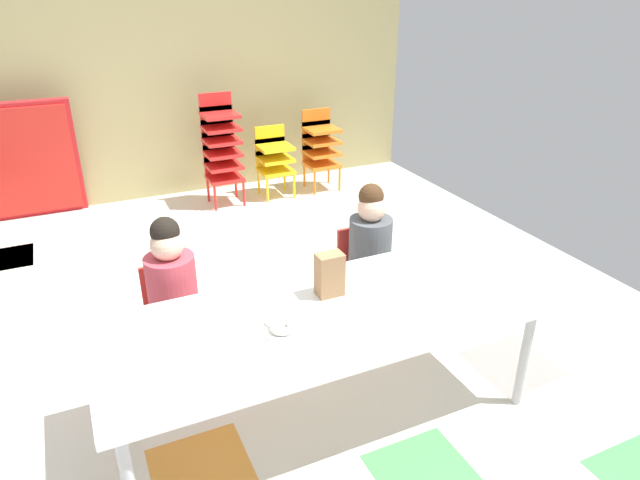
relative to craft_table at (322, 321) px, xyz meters
name	(u,v)px	position (x,y,z in m)	size (l,w,h in m)	color
ground_plane	(237,340)	(-0.21, 0.79, -0.56)	(5.46, 5.51, 0.02)	silver
back_wall	(139,62)	(-0.20, 3.55, 0.74)	(5.46, 0.10, 2.57)	tan
craft_table	(322,321)	(0.00, 0.00, 0.00)	(2.07, 0.84, 0.59)	white
seated_child_near_camera	(171,283)	(-0.57, 0.65, 0.01)	(0.32, 0.32, 0.92)	red
seated_child_middle_seat	(370,242)	(0.62, 0.65, 0.01)	(0.34, 0.34, 0.92)	red
kid_chair_red_stack	(221,144)	(0.38, 3.05, 0.03)	(0.32, 0.30, 1.04)	red
kid_chair_yellow_stack	(274,156)	(0.90, 3.05, -0.15)	(0.32, 0.30, 0.68)	yellow
kid_chair_orange_stack	(320,145)	(1.40, 3.05, -0.09)	(0.32, 0.30, 0.80)	orange
folded_activity_table	(24,162)	(-1.30, 3.35, -0.01)	(0.90, 0.29, 1.09)	red
paper_bag_brown	(330,274)	(0.11, 0.14, 0.15)	(0.13, 0.09, 0.22)	#9E754C
paper_plate_near_edge	(283,331)	(-0.22, -0.06, 0.05)	(0.18, 0.18, 0.01)	white
donut_powdered_on_plate	(283,327)	(-0.22, -0.06, 0.07)	(0.12, 0.12, 0.04)	white
donut_powdered_loose	(277,322)	(-0.22, 0.00, 0.06)	(0.11, 0.11, 0.03)	white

